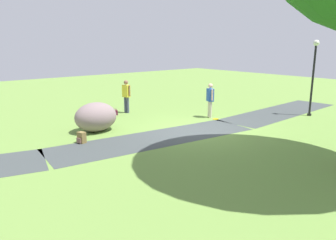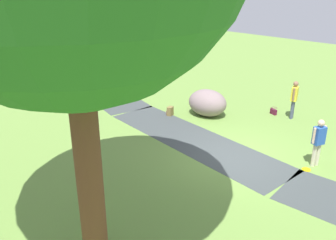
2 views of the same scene
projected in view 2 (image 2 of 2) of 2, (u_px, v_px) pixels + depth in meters
The scene contains 9 objects.
ground_plane at pixel (235, 158), 12.38m from camera, with size 48.00×48.00×0.00m, color olive.
footpath_segment_mid at pixel (193, 139), 13.71m from camera, with size 8.19×3.04×0.01m.
footpath_segment_far at pixel (99, 89), 19.67m from camera, with size 8.28×4.07×0.01m.
lawn_boulder at pixel (207, 103), 15.86m from camera, with size 1.86×1.52×1.16m.
woman_with_handbag at pixel (294, 97), 15.39m from camera, with size 0.33×0.50×1.66m.
man_near_boulder at pixel (318, 140), 11.52m from camera, with size 0.36×0.48×1.62m.
handbag_on_grass at pixel (274, 111), 16.12m from camera, with size 0.35×0.35×0.31m.
backpack_by_boulder at pixel (170, 111), 15.99m from camera, with size 0.31×0.32×0.40m.
frisbee_on_grass at pixel (306, 169), 11.61m from camera, with size 0.27×0.27×0.02m.
Camera 2 is at (-5.82, 9.58, 5.87)m, focal length 38.61 mm.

